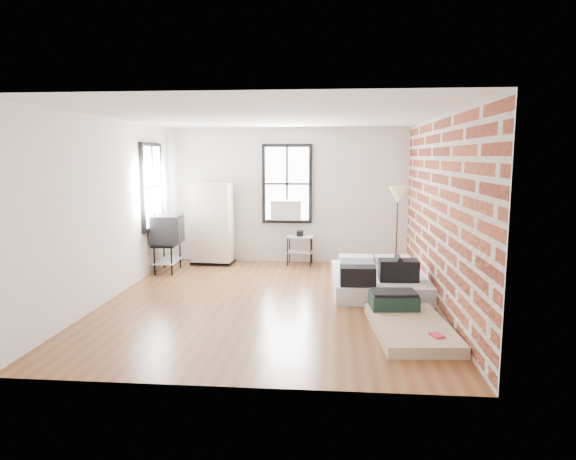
# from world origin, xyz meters

# --- Properties ---
(ground) EXTENTS (6.00, 6.00, 0.00)m
(ground) POSITION_xyz_m (0.00, 0.00, 0.00)
(ground) COLOR brown
(ground) RESTS_ON ground
(room_shell) EXTENTS (5.02, 6.02, 2.80)m
(room_shell) POSITION_xyz_m (0.23, 0.36, 1.74)
(room_shell) COLOR silver
(room_shell) RESTS_ON ground
(mattress_main) EXTENTS (1.62, 2.15, 0.67)m
(mattress_main) POSITION_xyz_m (1.75, 0.83, 0.18)
(mattress_main) COLOR silver
(mattress_main) RESTS_ON ground
(mattress_bare) EXTENTS (1.06, 1.81, 0.37)m
(mattress_bare) POSITION_xyz_m (1.92, -1.14, 0.11)
(mattress_bare) COLOR tan
(mattress_bare) RESTS_ON ground
(wardrobe) EXTENTS (0.87, 0.54, 1.67)m
(wardrobe) POSITION_xyz_m (-1.52, 2.65, 0.83)
(wardrobe) COLOR black
(wardrobe) RESTS_ON ground
(side_table) EXTENTS (0.55, 0.44, 0.71)m
(side_table) POSITION_xyz_m (0.29, 2.72, 0.48)
(side_table) COLOR black
(side_table) RESTS_ON ground
(floor_lamp) EXTENTS (0.36, 0.36, 1.66)m
(floor_lamp) POSITION_xyz_m (2.15, 2.00, 1.42)
(floor_lamp) COLOR #301F10
(floor_lamp) RESTS_ON ground
(tv_stand) EXTENTS (0.58, 0.80, 1.10)m
(tv_stand) POSITION_xyz_m (-2.21, 1.85, 0.79)
(tv_stand) COLOR black
(tv_stand) RESTS_ON ground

